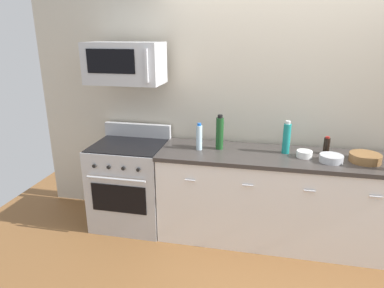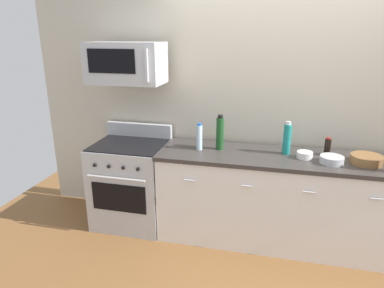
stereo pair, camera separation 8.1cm
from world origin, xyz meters
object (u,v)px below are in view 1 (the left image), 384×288
object	(u,v)px
microwave	(125,63)
bowl_steel_prep	(331,158)
bottle_water_clear	(199,137)
bowl_white_ceramic	(304,154)
bottle_wine_green	(220,133)
bowl_wooden_salad	(365,157)
bottle_soy_sauce_dark	(327,146)
range_oven	(131,184)
bottle_sparkling_teal	(287,138)

from	to	relation	value
microwave	bowl_steel_prep	xyz separation A→B (m)	(1.99, -0.13, -0.79)
bottle_water_clear	bowl_white_ceramic	xyz separation A→B (m)	(1.01, -0.01, -0.10)
microwave	bottle_wine_green	bearing A→B (deg)	0.98
bowl_wooden_salad	microwave	bearing A→B (deg)	178.27
bottle_water_clear	bowl_steel_prep	size ratio (longest dim) A/B	1.31
bottle_wine_green	bottle_soy_sauce_dark	distance (m)	1.03
bottle_wine_green	bottle_soy_sauce_dark	xyz separation A→B (m)	(1.03, 0.07, -0.08)
bottle_wine_green	bowl_white_ceramic	distance (m)	0.83
bottle_water_clear	bowl_wooden_salad	world-z (taller)	bottle_water_clear
range_oven	bottle_soy_sauce_dark	xyz separation A→B (m)	(1.98, 0.13, 0.53)
range_oven	bottle_sparkling_teal	xyz separation A→B (m)	(1.60, 0.07, 0.60)
bottle_wine_green	bowl_wooden_salad	distance (m)	1.35
bottle_soy_sauce_dark	bowl_white_ceramic	distance (m)	0.26
bowl_steel_prep	bowl_white_ceramic	bearing A→B (deg)	161.46
bottle_wine_green	bowl_steel_prep	size ratio (longest dim) A/B	1.69
bottle_soy_sauce_dark	bowl_steel_prep	xyz separation A→B (m)	(0.01, -0.22, -0.05)
bottle_wine_green	bowl_white_ceramic	size ratio (longest dim) A/B	2.42
bottle_wine_green	bottle_sparkling_teal	distance (m)	0.65
range_oven	bowl_white_ceramic	xyz separation A→B (m)	(1.77, -0.01, 0.48)
bowl_white_ceramic	bottle_wine_green	bearing A→B (deg)	174.71
bowl_wooden_salad	bottle_wine_green	bearing A→B (deg)	176.35
microwave	bottle_sparkling_teal	size ratio (longest dim) A/B	2.31
bottle_wine_green	bowl_steel_prep	world-z (taller)	bottle_wine_green
range_oven	bowl_wooden_salad	xyz separation A→B (m)	(2.29, -0.02, 0.49)
bottle_sparkling_teal	bowl_white_ceramic	world-z (taller)	bottle_sparkling_teal
bottle_wine_green	bowl_wooden_salad	xyz separation A→B (m)	(1.34, -0.09, -0.13)
bowl_white_ceramic	bowl_wooden_salad	size ratio (longest dim) A/B	0.53
bottle_sparkling_teal	bowl_wooden_salad	size ratio (longest dim) A/B	1.17
microwave	bottle_sparkling_teal	xyz separation A→B (m)	(1.60, 0.02, -0.68)
bowl_steel_prep	bottle_soy_sauce_dark	bearing A→B (deg)	93.24
bottle_sparkling_teal	bowl_steel_prep	distance (m)	0.44
bottle_sparkling_teal	bowl_wooden_salad	bearing A→B (deg)	-7.65
bowl_white_ceramic	microwave	bearing A→B (deg)	178.09
microwave	bowl_steel_prep	size ratio (longest dim) A/B	3.59
bottle_soy_sauce_dark	bowl_white_ceramic	bearing A→B (deg)	-145.74
microwave	bottle_soy_sauce_dark	size ratio (longest dim) A/B	4.31
bottle_water_clear	bottle_soy_sauce_dark	world-z (taller)	bottle_water_clear
microwave	bottle_water_clear	xyz separation A→B (m)	(0.76, -0.05, -0.70)
bottle_water_clear	bottle_sparkling_teal	distance (m)	0.85
bottle_water_clear	bottle_wine_green	distance (m)	0.21
bottle_water_clear	bowl_white_ceramic	distance (m)	1.01
bottle_sparkling_teal	bottle_soy_sauce_dark	distance (m)	0.39
bottle_wine_green	bottle_water_clear	bearing A→B (deg)	-161.64
bowl_white_ceramic	bowl_wooden_salad	bearing A→B (deg)	-1.10
bottle_water_clear	bottle_wine_green	size ratio (longest dim) A/B	0.78
microwave	bottle_sparkling_teal	distance (m)	1.74
range_oven	bottle_wine_green	distance (m)	1.14
bottle_sparkling_teal	bowl_steel_prep	world-z (taller)	bottle_sparkling_teal
bottle_water_clear	bowl_steel_prep	bearing A→B (deg)	-3.99
bottle_sparkling_teal	bowl_white_ceramic	xyz separation A→B (m)	(0.17, -0.08, -0.12)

